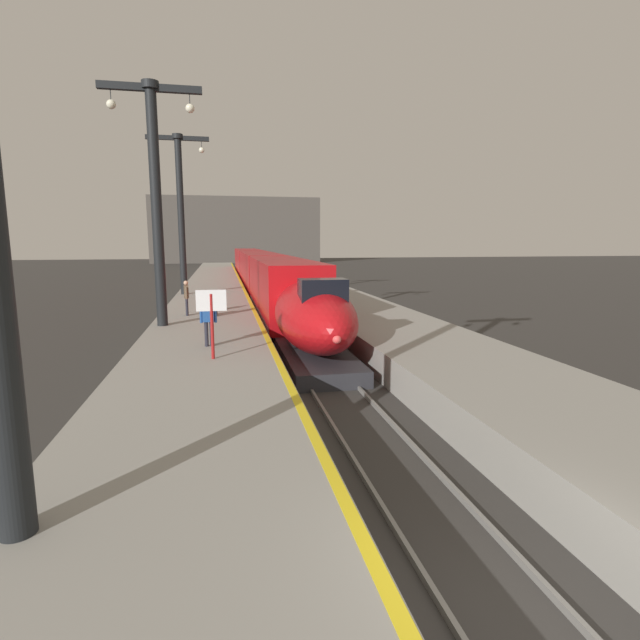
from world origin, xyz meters
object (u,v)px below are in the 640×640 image
(station_column_mid, at_px, (155,184))
(station_column_far, at_px, (180,201))
(rolling_suitcase, at_px, (213,309))
(departure_info_board, at_px, (212,310))
(highspeed_train_main, at_px, (262,273))
(passenger_mid_platform, at_px, (208,318))
(passenger_near_edge, at_px, (186,295))

(station_column_mid, xyz_separation_m, station_column_far, (0.00, 12.72, 0.32))
(rolling_suitcase, relative_size, departure_info_board, 0.46)
(station_column_far, bearing_deg, departure_info_board, -83.44)
(highspeed_train_main, distance_m, station_column_far, 11.20)
(passenger_mid_platform, relative_size, departure_info_board, 0.80)
(highspeed_train_main, xyz_separation_m, rolling_suitcase, (-3.82, -18.09, -0.60))
(passenger_near_edge, relative_size, passenger_mid_platform, 1.00)
(station_column_far, height_order, departure_info_board, station_column_far)
(highspeed_train_main, xyz_separation_m, passenger_mid_platform, (-3.84, -25.31, 0.09))
(rolling_suitcase, bearing_deg, passenger_near_edge, 172.60)
(station_column_mid, bearing_deg, rolling_suitcase, 50.86)
(highspeed_train_main, relative_size, passenger_mid_platform, 34.06)
(station_column_far, relative_size, passenger_near_edge, 6.17)
(passenger_near_edge, xyz_separation_m, rolling_suitcase, (1.24, -0.16, -0.69))
(passenger_mid_platform, bearing_deg, passenger_near_edge, 99.38)
(highspeed_train_main, xyz_separation_m, departure_info_board, (-3.69, -27.17, 0.61))
(station_column_mid, xyz_separation_m, departure_info_board, (2.21, -6.53, -4.36))
(station_column_mid, height_order, departure_info_board, station_column_mid)
(passenger_mid_platform, bearing_deg, station_column_mid, 113.79)
(station_column_mid, distance_m, rolling_suitcase, 6.46)
(station_column_far, bearing_deg, station_column_mid, -90.00)
(highspeed_train_main, relative_size, station_column_mid, 5.86)
(highspeed_train_main, height_order, passenger_mid_platform, highspeed_train_main)
(highspeed_train_main, bearing_deg, station_column_far, -126.66)
(rolling_suitcase, bearing_deg, station_column_mid, -129.14)
(highspeed_train_main, relative_size, passenger_near_edge, 34.06)
(station_column_mid, bearing_deg, departure_info_board, -71.27)
(station_column_far, xyz_separation_m, departure_info_board, (2.21, -19.25, -4.68))
(station_column_mid, bearing_deg, highspeed_train_main, 74.05)
(station_column_far, xyz_separation_m, passenger_mid_platform, (2.06, -17.38, -5.19))
(passenger_near_edge, relative_size, departure_info_board, 0.80)
(station_column_mid, relative_size, station_column_far, 0.94)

